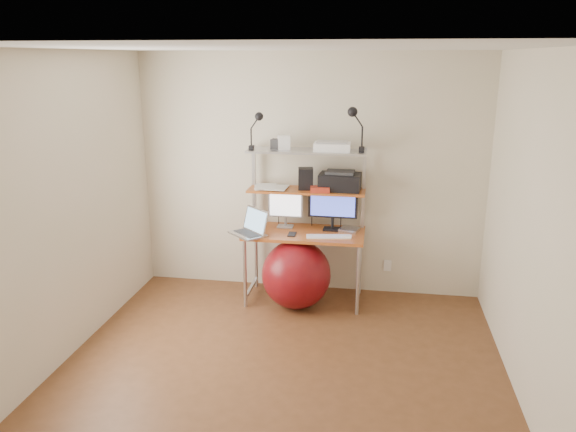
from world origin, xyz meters
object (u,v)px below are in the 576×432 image
Objects in this scene: monitor_silver at (286,207)px; printer at (340,181)px; exercise_ball at (296,274)px; monitor_black at (333,206)px; laptop at (252,229)px.

printer reaches higher than monitor_silver.
monitor_silver reaches higher than exercise_ball.
printer is (0.06, 0.02, 0.25)m from monitor_black.
monitor_black is at bearing -161.50° from printer.
monitor_black is at bearing -2.63° from monitor_silver.
laptop is 0.67× the size of exercise_ball.
laptop is at bearing -157.01° from printer.
printer reaches higher than exercise_ball.
monitor_silver is 0.95× the size of printer.
exercise_ball is at bearing -137.04° from printer.
laptop is (-0.78, -0.29, -0.20)m from monitor_black.
monitor_black reaches higher than monitor_silver.
printer is at bearing -0.56° from monitor_silver.
exercise_ball is at bearing 41.13° from laptop.
laptop is at bearing 177.50° from exercise_ball.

